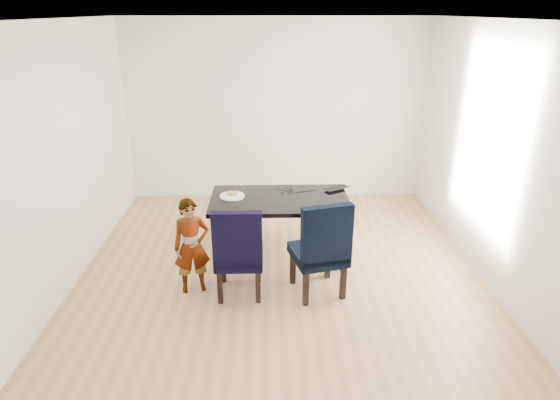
{
  "coord_description": "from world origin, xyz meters",
  "views": [
    {
      "loc": [
        -0.11,
        -4.53,
        2.78
      ],
      "look_at": [
        0.0,
        0.2,
        0.85
      ],
      "focal_mm": 30.0,
      "sensor_mm": 36.0,
      "label": 1
    }
  ],
  "objects_px": {
    "child": "(192,246)",
    "laptop": "(334,187)",
    "plate": "(232,196)",
    "dining_table": "(279,227)",
    "chair_left": "(239,249)",
    "chair_right": "(318,246)"
  },
  "relations": [
    {
      "from": "child",
      "to": "laptop",
      "type": "relative_size",
      "value": 3.28
    },
    {
      "from": "plate",
      "to": "laptop",
      "type": "relative_size",
      "value": 0.93
    },
    {
      "from": "dining_table",
      "to": "child",
      "type": "relative_size",
      "value": 1.55
    },
    {
      "from": "child",
      "to": "plate",
      "type": "bearing_deg",
      "value": 49.68
    },
    {
      "from": "plate",
      "to": "dining_table",
      "type": "bearing_deg",
      "value": -6.19
    },
    {
      "from": "laptop",
      "to": "chair_left",
      "type": "bearing_deg",
      "value": 14.61
    },
    {
      "from": "chair_left",
      "to": "laptop",
      "type": "distance_m",
      "value": 1.57
    },
    {
      "from": "dining_table",
      "to": "plate",
      "type": "bearing_deg",
      "value": 173.81
    },
    {
      "from": "chair_left",
      "to": "laptop",
      "type": "xyz_separation_m",
      "value": [
        1.11,
        1.08,
        0.26
      ]
    },
    {
      "from": "dining_table",
      "to": "laptop",
      "type": "relative_size",
      "value": 5.08
    },
    {
      "from": "dining_table",
      "to": "laptop",
      "type": "xyz_separation_m",
      "value": [
        0.68,
        0.3,
        0.39
      ]
    },
    {
      "from": "dining_table",
      "to": "child",
      "type": "xyz_separation_m",
      "value": [
        -0.92,
        -0.73,
        0.14
      ]
    },
    {
      "from": "child",
      "to": "laptop",
      "type": "height_order",
      "value": "child"
    },
    {
      "from": "dining_table",
      "to": "chair_right",
      "type": "xyz_separation_m",
      "value": [
        0.38,
        -0.78,
        0.16
      ]
    },
    {
      "from": "laptop",
      "to": "plate",
      "type": "bearing_deg",
      "value": -18.48
    },
    {
      "from": "plate",
      "to": "laptop",
      "type": "height_order",
      "value": "laptop"
    },
    {
      "from": "dining_table",
      "to": "chair_left",
      "type": "xyz_separation_m",
      "value": [
        -0.43,
        -0.78,
        0.13
      ]
    },
    {
      "from": "chair_right",
      "to": "plate",
      "type": "height_order",
      "value": "chair_right"
    },
    {
      "from": "plate",
      "to": "laptop",
      "type": "bearing_deg",
      "value": 11.16
    },
    {
      "from": "chair_right",
      "to": "child",
      "type": "relative_size",
      "value": 1.03
    },
    {
      "from": "chair_right",
      "to": "child",
      "type": "height_order",
      "value": "chair_right"
    },
    {
      "from": "chair_right",
      "to": "dining_table",
      "type": "bearing_deg",
      "value": 101.27
    }
  ]
}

